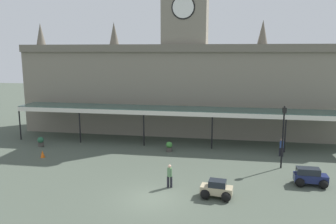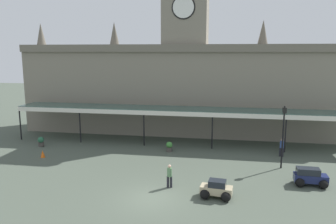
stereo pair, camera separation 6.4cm
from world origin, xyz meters
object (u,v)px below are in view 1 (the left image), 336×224
Objects in this scene: pedestrian_crossing_forecourt at (170,175)px; victorian_lamppost at (283,130)px; car_beige_sedan at (217,190)px; pedestrian_beside_cars at (281,147)px; traffic_cone at (43,154)px; car_navy_estate at (310,178)px; planter_near_kerb at (169,146)px; planter_by_canopy at (41,142)px.

pedestrian_crossing_forecourt is 10.20m from victorian_lamppost.
pedestrian_beside_cars is at bearing 60.13° from car_beige_sedan.
victorian_lamppost is 20.87m from traffic_cone.
car_navy_estate reaches higher than planter_near_kerb.
pedestrian_crossing_forecourt reaches higher than planter_by_canopy.
victorian_lamppost is at bearing -16.85° from planter_near_kerb.
planter_by_canopy is at bearing -178.13° from planter_near_kerb.
victorian_lamppost reaches higher than traffic_cone.
planter_near_kerb reaches higher than traffic_cone.
traffic_cone is at bearing 159.09° from pedestrian_crossing_forecourt.
car_navy_estate is 2.37× the size of planter_by_canopy.
car_navy_estate is 7.20m from car_beige_sedan.
pedestrian_beside_cars is at bearing 44.17° from pedestrian_crossing_forecourt.
traffic_cone is at bearing 159.62° from car_beige_sedan.
victorian_lamppost is at bearing -6.35° from planter_by_canopy.
victorian_lamppost is 7.95× the size of traffic_cone.
car_navy_estate is at bearing -81.90° from pedestrian_beside_cars.
planter_near_kerb is (-1.41, 8.37, -0.42)m from pedestrian_crossing_forecourt.
car_beige_sedan is 3.48m from pedestrian_crossing_forecourt.
planter_near_kerb is at bearing -178.82° from pedestrian_beside_cars.
victorian_lamppost is at bearing 113.03° from car_navy_estate.
pedestrian_crossing_forecourt is (-3.28, 1.09, 0.41)m from car_beige_sedan.
car_navy_estate is at bearing 25.86° from car_beige_sedan.
planter_by_canopy is (-22.70, 2.53, -2.69)m from victorian_lamppost.
planter_by_canopy is (-23.21, -0.63, -0.42)m from pedestrian_beside_cars.
pedestrian_beside_cars reaches higher than planter_by_canopy.
pedestrian_beside_cars is at bearing 80.99° from victorian_lamppost.
car_beige_sedan is (-6.48, -3.14, -0.06)m from car_navy_estate.
car_beige_sedan is 0.42× the size of victorian_lamppost.
car_beige_sedan is at bearing -127.82° from victorian_lamppost.
traffic_cone is at bearing 173.14° from car_navy_estate.
car_navy_estate is 9.98m from pedestrian_crossing_forecourt.
traffic_cone is at bearing -169.63° from pedestrian_beside_cars.
pedestrian_crossing_forecourt is at bearing -20.91° from traffic_cone.
traffic_cone is at bearing -161.46° from planter_near_kerb.
pedestrian_beside_cars is 23.22m from planter_by_canopy.
traffic_cone is at bearing -57.69° from planter_by_canopy.
planter_near_kerb is 1.00× the size of planter_by_canopy.
car_navy_estate is at bearing -13.72° from planter_by_canopy.
planter_by_canopy is at bearing -178.43° from pedestrian_beside_cars.
planter_near_kerb is (10.91, 3.66, 0.17)m from traffic_cone.
victorian_lamppost is at bearing -99.01° from pedestrian_beside_cars.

